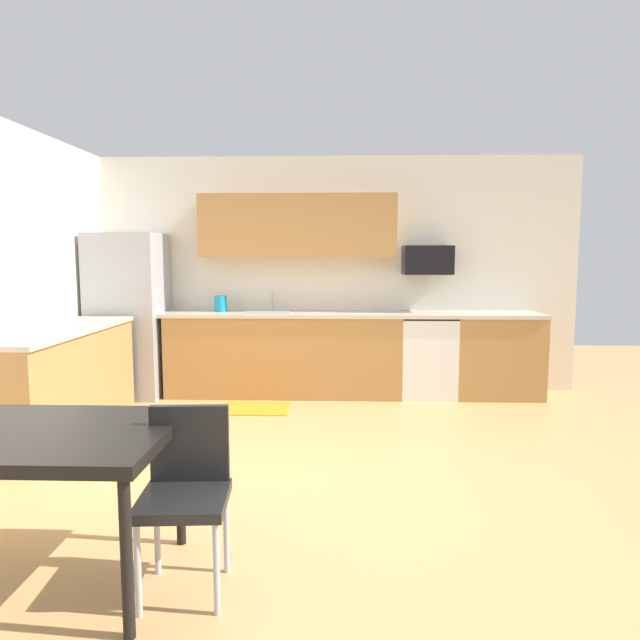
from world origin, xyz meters
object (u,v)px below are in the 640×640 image
object	(u,v)px
refrigerator	(129,315)
oven_range	(427,356)
microwave	(427,260)
kettle	(221,304)
dining_table	(21,443)
chair_near_table	(186,483)

from	to	relation	value
refrigerator	oven_range	distance (m)	3.37
microwave	kettle	distance (m)	2.38
oven_range	kettle	distance (m)	2.40
oven_range	dining_table	bearing A→B (deg)	-123.26
chair_near_table	kettle	bearing A→B (deg)	99.28
microwave	kettle	world-z (taller)	microwave
refrigerator	dining_table	bearing A→B (deg)	-77.08
microwave	kettle	size ratio (longest dim) A/B	2.70
chair_near_table	refrigerator	bearing A→B (deg)	113.80
microwave	dining_table	distance (m)	4.69
oven_range	chair_near_table	distance (m)	4.15
refrigerator	kettle	bearing A→B (deg)	7.36
refrigerator	kettle	world-z (taller)	refrigerator
refrigerator	kettle	size ratio (longest dim) A/B	9.06
refrigerator	kettle	distance (m)	1.02
oven_range	microwave	world-z (taller)	microwave
oven_range	microwave	bearing A→B (deg)	90.00
dining_table	kettle	distance (m)	3.85
microwave	chair_near_table	bearing A→B (deg)	-113.66
chair_near_table	kettle	size ratio (longest dim) A/B	4.25
dining_table	chair_near_table	size ratio (longest dim) A/B	1.65
microwave	dining_table	xyz separation A→B (m)	(-2.48, -3.89, -0.83)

